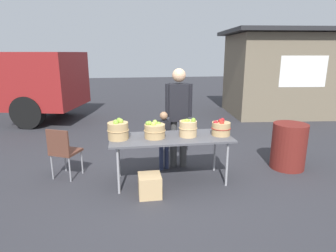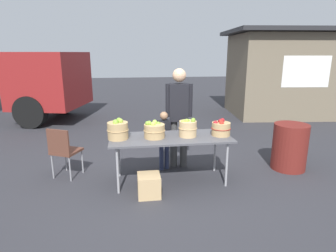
{
  "view_description": "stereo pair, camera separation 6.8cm",
  "coord_description": "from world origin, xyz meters",
  "px_view_note": "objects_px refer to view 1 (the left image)",
  "views": [
    {
      "loc": [
        -0.71,
        -4.18,
        2.03
      ],
      "look_at": [
        0.0,
        0.3,
        0.85
      ],
      "focal_mm": 30.14,
      "sensor_mm": 36.0,
      "label": 1
    },
    {
      "loc": [
        -0.64,
        -4.19,
        2.03
      ],
      "look_at": [
        0.0,
        0.3,
        0.85
      ],
      "focal_mm": 30.14,
      "sensor_mm": 36.0,
      "label": 2
    }
  ],
  "objects_px": {
    "apple_basket_red_0": "(221,128)",
    "child_customer": "(164,136)",
    "vendor_adult": "(179,111)",
    "produce_crate": "(150,185)",
    "apple_basket_green_0": "(118,130)",
    "trash_barrel": "(289,146)",
    "market_table": "(171,140)",
    "apple_basket_green_2": "(188,128)",
    "folding_chair": "(63,149)",
    "apple_basket_green_1": "(155,130)"
  },
  "relations": [
    {
      "from": "vendor_adult",
      "to": "child_customer",
      "type": "xyz_separation_m",
      "value": [
        -0.28,
        -0.1,
        -0.42
      ]
    },
    {
      "from": "vendor_adult",
      "to": "child_customer",
      "type": "height_order",
      "value": "vendor_adult"
    },
    {
      "from": "apple_basket_green_0",
      "to": "trash_barrel",
      "type": "height_order",
      "value": "apple_basket_green_0"
    },
    {
      "from": "apple_basket_red_0",
      "to": "apple_basket_green_0",
      "type": "bearing_deg",
      "value": 178.64
    },
    {
      "from": "apple_basket_green_2",
      "to": "vendor_adult",
      "type": "relative_size",
      "value": 0.17
    },
    {
      "from": "child_customer",
      "to": "folding_chair",
      "type": "xyz_separation_m",
      "value": [
        -1.68,
        -0.11,
        -0.11
      ]
    },
    {
      "from": "apple_basket_red_0",
      "to": "produce_crate",
      "type": "xyz_separation_m",
      "value": [
        -1.19,
        -0.42,
        -0.71
      ]
    },
    {
      "from": "apple_basket_green_2",
      "to": "child_customer",
      "type": "bearing_deg",
      "value": 122.47
    },
    {
      "from": "apple_basket_green_2",
      "to": "trash_barrel",
      "type": "relative_size",
      "value": 0.37
    },
    {
      "from": "vendor_adult",
      "to": "folding_chair",
      "type": "relative_size",
      "value": 2.06
    },
    {
      "from": "apple_basket_red_0",
      "to": "folding_chair",
      "type": "distance_m",
      "value": 2.58
    },
    {
      "from": "apple_basket_red_0",
      "to": "child_customer",
      "type": "height_order",
      "value": "child_customer"
    },
    {
      "from": "market_table",
      "to": "produce_crate",
      "type": "distance_m",
      "value": 0.8
    },
    {
      "from": "apple_basket_green_0",
      "to": "apple_basket_red_0",
      "type": "relative_size",
      "value": 1.07
    },
    {
      "from": "apple_basket_red_0",
      "to": "trash_barrel",
      "type": "relative_size",
      "value": 0.38
    },
    {
      "from": "folding_chair",
      "to": "trash_barrel",
      "type": "relative_size",
      "value": 1.04
    },
    {
      "from": "market_table",
      "to": "apple_basket_green_2",
      "type": "distance_m",
      "value": 0.32
    },
    {
      "from": "apple_basket_green_0",
      "to": "apple_basket_red_0",
      "type": "distance_m",
      "value": 1.62
    },
    {
      "from": "apple_basket_green_1",
      "to": "folding_chair",
      "type": "bearing_deg",
      "value": 165.34
    },
    {
      "from": "apple_basket_green_1",
      "to": "vendor_adult",
      "type": "height_order",
      "value": "vendor_adult"
    },
    {
      "from": "market_table",
      "to": "produce_crate",
      "type": "xyz_separation_m",
      "value": [
        -0.38,
        -0.44,
        -0.54
      ]
    },
    {
      "from": "vendor_adult",
      "to": "trash_barrel",
      "type": "distance_m",
      "value": 2.08
    },
    {
      "from": "apple_basket_green_1",
      "to": "produce_crate",
      "type": "relative_size",
      "value": 1.04
    },
    {
      "from": "apple_basket_green_0",
      "to": "apple_basket_green_1",
      "type": "relative_size",
      "value": 0.98
    },
    {
      "from": "apple_basket_green_0",
      "to": "folding_chair",
      "type": "distance_m",
      "value": 1.05
    },
    {
      "from": "market_table",
      "to": "produce_crate",
      "type": "relative_size",
      "value": 5.85
    },
    {
      "from": "trash_barrel",
      "to": "apple_basket_green_1",
      "type": "bearing_deg",
      "value": -174.94
    },
    {
      "from": "vendor_adult",
      "to": "market_table",
      "type": "bearing_deg",
      "value": 77.56
    },
    {
      "from": "trash_barrel",
      "to": "produce_crate",
      "type": "bearing_deg",
      "value": -165.66
    },
    {
      "from": "apple_basket_red_0",
      "to": "trash_barrel",
      "type": "distance_m",
      "value": 1.46
    },
    {
      "from": "apple_basket_red_0",
      "to": "vendor_adult",
      "type": "bearing_deg",
      "value": 132.89
    },
    {
      "from": "apple_basket_red_0",
      "to": "vendor_adult",
      "type": "distance_m",
      "value": 0.85
    },
    {
      "from": "child_customer",
      "to": "trash_barrel",
      "type": "xyz_separation_m",
      "value": [
        2.22,
        -0.28,
        -0.21
      ]
    },
    {
      "from": "apple_basket_green_0",
      "to": "apple_basket_green_1",
      "type": "bearing_deg",
      "value": -1.84
    },
    {
      "from": "apple_basket_green_1",
      "to": "apple_basket_green_2",
      "type": "relative_size",
      "value": 1.12
    },
    {
      "from": "apple_basket_green_1",
      "to": "market_table",
      "type": "bearing_deg",
      "value": 0.15
    },
    {
      "from": "child_customer",
      "to": "folding_chair",
      "type": "distance_m",
      "value": 1.68
    },
    {
      "from": "apple_basket_red_0",
      "to": "folding_chair",
      "type": "relative_size",
      "value": 0.36
    },
    {
      "from": "apple_basket_green_2",
      "to": "trash_barrel",
      "type": "height_order",
      "value": "apple_basket_green_2"
    },
    {
      "from": "apple_basket_green_0",
      "to": "trash_barrel",
      "type": "bearing_deg",
      "value": 3.78
    },
    {
      "from": "apple_basket_red_0",
      "to": "child_customer",
      "type": "bearing_deg",
      "value": 148.85
    },
    {
      "from": "apple_basket_red_0",
      "to": "child_customer",
      "type": "distance_m",
      "value": 1.02
    },
    {
      "from": "market_table",
      "to": "apple_basket_green_2",
      "type": "height_order",
      "value": "apple_basket_green_2"
    },
    {
      "from": "vendor_adult",
      "to": "produce_crate",
      "type": "distance_m",
      "value": 1.49
    },
    {
      "from": "apple_basket_green_0",
      "to": "produce_crate",
      "type": "xyz_separation_m",
      "value": [
        0.43,
        -0.46,
        -0.73
      ]
    },
    {
      "from": "produce_crate",
      "to": "apple_basket_red_0",
      "type": "bearing_deg",
      "value": 19.41
    },
    {
      "from": "apple_basket_green_1",
      "to": "produce_crate",
      "type": "height_order",
      "value": "apple_basket_green_1"
    },
    {
      "from": "apple_basket_green_0",
      "to": "apple_basket_green_2",
      "type": "distance_m",
      "value": 1.09
    },
    {
      "from": "market_table",
      "to": "apple_basket_red_0",
      "type": "relative_size",
      "value": 6.1
    },
    {
      "from": "apple_basket_green_0",
      "to": "child_customer",
      "type": "xyz_separation_m",
      "value": [
        0.77,
        0.47,
        -0.27
      ]
    }
  ]
}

